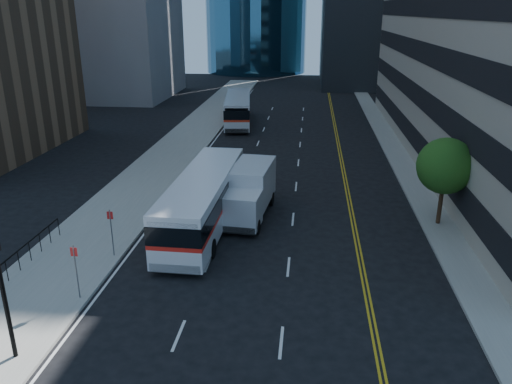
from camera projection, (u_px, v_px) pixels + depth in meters
The scene contains 8 objects.
ground at pixel (276, 287), 22.78m from camera, with size 160.00×160.00×0.00m, color black.
sidewalk_west at pixel (183, 143), 47.16m from camera, with size 5.00×90.00×0.15m, color gray.
sidewalk_east at pixel (394, 149), 45.21m from camera, with size 2.00×90.00×0.15m, color gray.
street_tree at pixel (445, 166), 28.11m from camera, with size 3.20×3.20×5.10m.
lamp_post at pixel (4, 294), 17.15m from camera, with size 0.28×0.28×4.56m.
bus_front at pixel (204, 200), 28.50m from camera, with size 2.96×12.32×3.16m.
bus_rear at pixel (238, 109), 55.12m from camera, with size 3.96×12.15×3.08m.
box_truck at pixel (249, 191), 30.10m from camera, with size 2.81×6.58×3.06m.
Camera 1 is at (1.24, -19.89, 11.90)m, focal length 35.00 mm.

